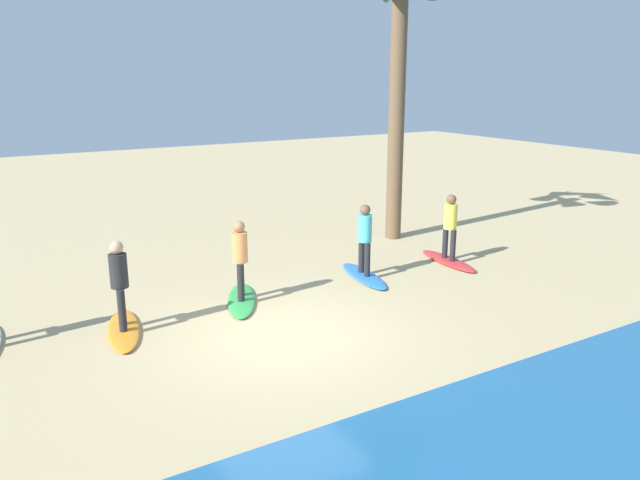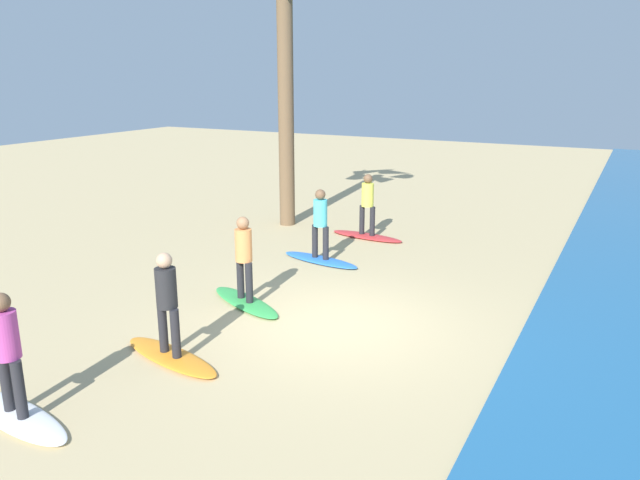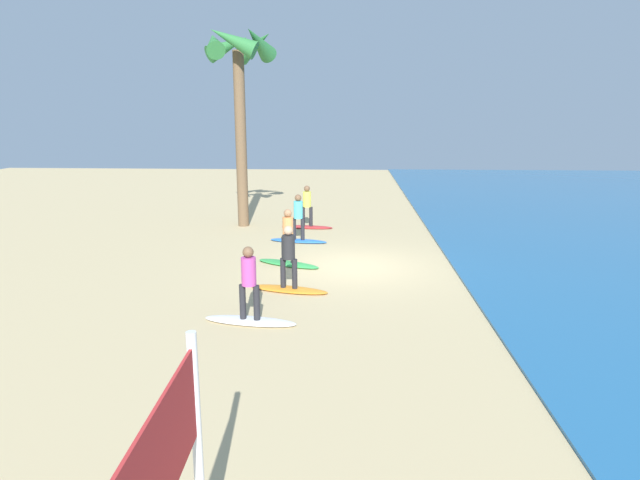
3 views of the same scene
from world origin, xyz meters
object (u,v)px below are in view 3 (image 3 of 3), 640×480
object	(u,v)px
surfer_orange	(289,252)
palm_tree	(239,67)
surfer_red	(307,203)
surfer_blue	(298,214)
surfboard_red	(307,227)
surfboard_white	(250,321)
surfboard_blue	(298,241)
surfer_white	(249,278)
surfboard_green	(288,264)
surfboard_orange	(289,289)
surfer_green	(288,232)

from	to	relation	value
surfer_orange	palm_tree	distance (m)	10.31
surfer_red	surfer_blue	size ratio (longest dim) A/B	1.00
surfer_red	surfer_orange	size ratio (longest dim) A/B	1.00
surfboard_red	palm_tree	bearing A→B (deg)	179.69
surfer_orange	surfboard_white	bearing A→B (deg)	-15.00
surfboard_blue	surfer_orange	bearing A→B (deg)	-76.48
surfer_orange	surfer_white	bearing A→B (deg)	-15.00
surfboard_green	surfer_white	xyz separation A→B (m)	(4.74, -0.30, 0.99)
surfboard_red	surfboard_blue	size ratio (longest dim) A/B	1.00
surfboard_red	surfboard_white	size ratio (longest dim) A/B	1.00
surfboard_orange	surfboard_green	bearing A→B (deg)	110.26
surfboard_red	surfboard_blue	world-z (taller)	same
surfer_blue	surfboard_blue	bearing A→B (deg)	153.43
surfer_green	surfboard_white	size ratio (longest dim) A/B	0.78
surfboard_red	surfboard_orange	xyz separation A→B (m)	(8.07, 0.19, 0.00)
surfer_red	surfboard_blue	distance (m)	2.69
surfboard_red	surfer_white	bearing A→B (deg)	-85.72
surfboard_green	surfboard_orange	size ratio (longest dim) A/B	1.00
surfboard_red	surfboard_orange	distance (m)	8.07
surfboard_orange	surfer_white	distance (m)	2.53
surfboard_red	surfer_blue	xyz separation A→B (m)	(2.49, -0.11, 0.99)
surfer_blue	surfer_white	bearing A→B (deg)	-2.25
surfer_green	surfer_orange	distance (m)	2.51
surfboard_orange	surfer_white	bearing A→B (deg)	-91.74
surfer_green	surfboard_white	distance (m)	4.85
surfboard_green	palm_tree	distance (m)	8.98
surfer_orange	palm_tree	xyz separation A→B (m)	(-8.39, -2.85, 5.27)
surfer_blue	surfer_red	bearing A→B (deg)	177.48
surfboard_blue	surfer_white	bearing A→B (deg)	-81.76
surfer_green	surfer_orange	world-z (taller)	same
surfer_red	surfboard_white	xyz separation A→B (m)	(10.32, -0.42, -0.99)
palm_tree	surfer_red	bearing A→B (deg)	83.10
surfboard_red	surfboard_green	distance (m)	5.58
surfboard_red	surfboard_orange	world-z (taller)	same
surfboard_green	surfer_orange	world-z (taller)	surfer_orange
surfboard_orange	surfer_red	bearing A→B (deg)	104.58
surfboard_red	surfer_white	size ratio (longest dim) A/B	1.28
surfer_blue	surfboard_white	distance (m)	7.89
surfer_blue	surfboard_white	bearing A→B (deg)	-2.25
surfer_red	surfboard_green	distance (m)	5.67
surfboard_orange	surfer_orange	distance (m)	0.99
surfboard_blue	surfboard_green	size ratio (longest dim) A/B	1.00
surfer_white	surfer_orange	bearing A→B (deg)	165.00
surfboard_red	surfer_blue	bearing A→B (deg)	-85.93
surfboard_orange	surfer_green	bearing A→B (deg)	110.26
surfer_blue	surfer_green	world-z (taller)	same
surfer_white	surfer_red	bearing A→B (deg)	177.69
surfer_red	surfer_white	bearing A→B (deg)	-2.31
surfer_red	surfer_white	distance (m)	10.33
surfboard_green	surfboard_blue	bearing A→B (deg)	114.64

